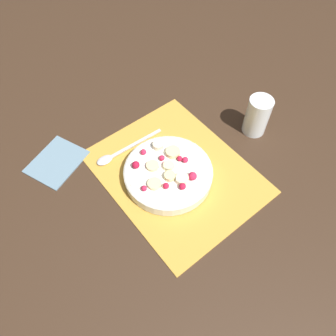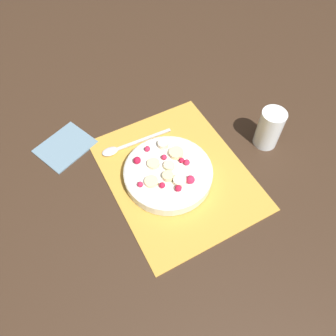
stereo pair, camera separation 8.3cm
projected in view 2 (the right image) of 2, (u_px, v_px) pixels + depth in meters
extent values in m
plane|color=#382619|center=(176.00, 174.00, 0.87)|extent=(3.00, 3.00, 0.00)
cube|color=gold|center=(176.00, 173.00, 0.87)|extent=(0.43, 0.35, 0.01)
cylinder|color=silver|center=(168.00, 173.00, 0.85)|extent=(0.23, 0.23, 0.03)
torus|color=silver|center=(168.00, 171.00, 0.84)|extent=(0.23, 0.23, 0.01)
cylinder|color=white|center=(168.00, 170.00, 0.84)|extent=(0.21, 0.21, 0.00)
cylinder|color=beige|center=(168.00, 176.00, 0.81)|extent=(0.04, 0.04, 0.01)
cylinder|color=beige|center=(151.00, 182.00, 0.81)|extent=(0.05, 0.05, 0.01)
cylinder|color=beige|center=(176.00, 153.00, 0.85)|extent=(0.05, 0.05, 0.01)
cylinder|color=beige|center=(153.00, 164.00, 0.84)|extent=(0.04, 0.04, 0.01)
cylinder|color=#F4EAB7|center=(180.00, 181.00, 0.81)|extent=(0.04, 0.04, 0.01)
cylinder|color=beige|center=(169.00, 166.00, 0.83)|extent=(0.04, 0.04, 0.01)
cylinder|color=#F4EAB7|center=(165.00, 144.00, 0.87)|extent=(0.04, 0.04, 0.01)
sphere|color=red|center=(162.00, 185.00, 0.80)|extent=(0.02, 0.02, 0.02)
sphere|color=#D12347|center=(140.00, 184.00, 0.80)|extent=(0.01, 0.01, 0.01)
sphere|color=red|center=(182.00, 160.00, 0.84)|extent=(0.01, 0.01, 0.01)
sphere|color=red|center=(178.00, 188.00, 0.79)|extent=(0.02, 0.02, 0.02)
sphere|color=#D12347|center=(187.00, 162.00, 0.84)|extent=(0.02, 0.02, 0.02)
sphere|color=#D12347|center=(147.00, 149.00, 0.86)|extent=(0.02, 0.02, 0.02)
sphere|color=#D12347|center=(190.00, 180.00, 0.80)|extent=(0.02, 0.02, 0.02)
sphere|color=#B21433|center=(137.00, 160.00, 0.84)|extent=(0.02, 0.02, 0.02)
sphere|color=#D12347|center=(164.00, 157.00, 0.85)|extent=(0.01, 0.01, 0.01)
cube|color=silver|center=(144.00, 139.00, 0.93)|extent=(0.02, 0.16, 0.00)
ellipsoid|color=silver|center=(110.00, 151.00, 0.90)|extent=(0.03, 0.05, 0.01)
cylinder|color=white|center=(269.00, 128.00, 0.89)|extent=(0.07, 0.07, 0.12)
cube|color=slate|center=(65.00, 146.00, 0.92)|extent=(0.16, 0.18, 0.01)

